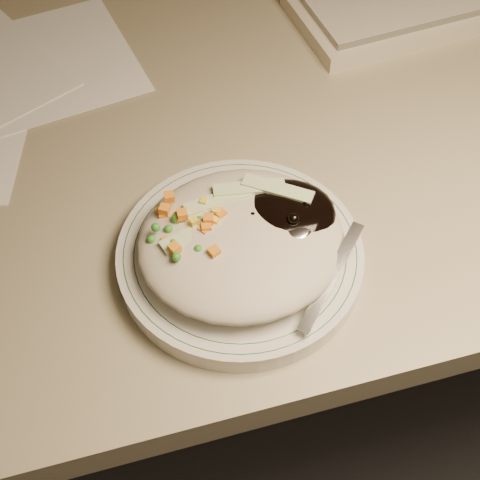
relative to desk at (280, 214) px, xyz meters
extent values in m
cube|color=gray|center=(0.00, 0.00, 0.18)|extent=(1.40, 0.70, 0.04)
cylinder|color=silver|center=(-0.11, -0.20, 0.21)|extent=(0.23, 0.23, 0.02)
torus|color=#144723|center=(-0.11, -0.20, 0.22)|extent=(0.22, 0.22, 0.00)
torus|color=#144723|center=(-0.11, -0.20, 0.22)|extent=(0.20, 0.20, 0.00)
ellipsoid|color=#B4AA92|center=(-0.11, -0.21, 0.24)|extent=(0.19, 0.18, 0.04)
ellipsoid|color=black|center=(-0.07, -0.19, 0.25)|extent=(0.10, 0.09, 0.03)
ellipsoid|color=orange|center=(-0.16, -0.19, 0.24)|extent=(0.08, 0.08, 0.02)
sphere|color=black|center=(-0.10, -0.19, 0.25)|extent=(0.01, 0.01, 0.01)
sphere|color=black|center=(-0.07, -0.18, 0.25)|extent=(0.01, 0.01, 0.01)
sphere|color=black|center=(-0.05, -0.19, 0.26)|extent=(0.01, 0.01, 0.01)
sphere|color=black|center=(-0.05, -0.18, 0.25)|extent=(0.01, 0.01, 0.01)
sphere|color=black|center=(-0.07, -0.21, 0.26)|extent=(0.01, 0.01, 0.01)
sphere|color=black|center=(-0.07, -0.19, 0.25)|extent=(0.01, 0.01, 0.01)
sphere|color=black|center=(-0.06, -0.18, 0.25)|extent=(0.01, 0.01, 0.01)
cube|color=orange|center=(-0.16, -0.18, 0.26)|extent=(0.01, 0.01, 0.01)
cube|color=orange|center=(-0.15, -0.20, 0.25)|extent=(0.01, 0.01, 0.01)
cube|color=orange|center=(-0.18, -0.16, 0.26)|extent=(0.01, 0.01, 0.01)
cube|color=orange|center=(-0.14, -0.19, 0.26)|extent=(0.01, 0.01, 0.01)
cube|color=orange|center=(-0.14, -0.20, 0.26)|extent=(0.01, 0.01, 0.01)
cube|color=orange|center=(-0.18, -0.16, 0.25)|extent=(0.01, 0.01, 0.01)
cube|color=orange|center=(-0.16, -0.18, 0.26)|extent=(0.01, 0.01, 0.01)
cube|color=orange|center=(-0.15, -0.20, 0.26)|extent=(0.01, 0.01, 0.01)
cube|color=orange|center=(-0.13, -0.18, 0.26)|extent=(0.01, 0.01, 0.01)
cube|color=orange|center=(-0.17, -0.15, 0.26)|extent=(0.01, 0.01, 0.01)
cube|color=orange|center=(-0.18, -0.21, 0.26)|extent=(0.01, 0.01, 0.01)
cube|color=orange|center=(-0.14, -0.22, 0.26)|extent=(0.01, 0.01, 0.01)
cube|color=orange|center=(-0.18, -0.20, 0.25)|extent=(0.01, 0.01, 0.01)
cube|color=orange|center=(-0.18, -0.16, 0.25)|extent=(0.01, 0.01, 0.01)
sphere|color=#388C28|center=(-0.14, -0.19, 0.25)|extent=(0.01, 0.01, 0.01)
sphere|color=#388C28|center=(-0.18, -0.22, 0.26)|extent=(0.01, 0.01, 0.01)
sphere|color=#388C28|center=(-0.18, -0.19, 0.26)|extent=(0.01, 0.01, 0.01)
sphere|color=#388C28|center=(-0.19, -0.19, 0.26)|extent=(0.01, 0.01, 0.01)
sphere|color=#388C28|center=(-0.15, -0.18, 0.25)|extent=(0.01, 0.01, 0.01)
sphere|color=#388C28|center=(-0.14, -0.21, 0.25)|extent=(0.01, 0.01, 0.01)
sphere|color=#388C28|center=(-0.16, -0.19, 0.25)|extent=(0.01, 0.01, 0.01)
sphere|color=#388C28|center=(-0.17, -0.21, 0.25)|extent=(0.01, 0.01, 0.01)
sphere|color=#388C28|center=(-0.19, -0.19, 0.25)|extent=(0.01, 0.01, 0.01)
sphere|color=#388C28|center=(-0.17, -0.18, 0.26)|extent=(0.01, 0.01, 0.01)
sphere|color=#388C28|center=(-0.17, -0.18, 0.26)|extent=(0.01, 0.01, 0.01)
sphere|color=#388C28|center=(-0.18, -0.20, 0.25)|extent=(0.01, 0.01, 0.01)
sphere|color=#388C28|center=(-0.16, -0.21, 0.26)|extent=(0.01, 0.01, 0.01)
sphere|color=#388C28|center=(-0.12, -0.16, 0.25)|extent=(0.01, 0.01, 0.01)
cube|color=yellow|center=(-0.15, -0.18, 0.25)|extent=(0.01, 0.01, 0.01)
cube|color=yellow|center=(-0.13, -0.19, 0.26)|extent=(0.01, 0.01, 0.01)
cube|color=yellow|center=(-0.16, -0.18, 0.25)|extent=(0.01, 0.01, 0.01)
cube|color=yellow|center=(-0.15, -0.19, 0.26)|extent=(0.01, 0.01, 0.01)
cube|color=yellow|center=(-0.16, -0.19, 0.25)|extent=(0.01, 0.01, 0.01)
cube|color=yellow|center=(-0.13, -0.18, 0.26)|extent=(0.01, 0.01, 0.01)
cube|color=yellow|center=(-0.14, -0.17, 0.26)|extent=(0.01, 0.01, 0.01)
cube|color=yellow|center=(-0.15, -0.19, 0.25)|extent=(0.01, 0.01, 0.01)
cube|color=#B2D18C|center=(-0.12, -0.17, 0.26)|extent=(0.07, 0.02, 0.00)
cube|color=#B2D18C|center=(-0.09, -0.16, 0.26)|extent=(0.07, 0.03, 0.00)
cube|color=#B2D18C|center=(-0.15, -0.20, 0.26)|extent=(0.07, 0.03, 0.00)
cube|color=#B2D18C|center=(-0.07, -0.17, 0.26)|extent=(0.06, 0.05, 0.00)
cube|color=#B2D18C|center=(-0.11, -0.21, 0.25)|extent=(0.07, 0.03, 0.00)
ellipsoid|color=silver|center=(-0.07, -0.21, 0.25)|extent=(0.06, 0.06, 0.01)
cube|color=silver|center=(-0.05, -0.26, 0.24)|extent=(0.09, 0.09, 0.03)
cube|color=white|center=(-0.31, 0.15, 0.20)|extent=(0.33, 0.26, 0.00)
camera|label=1|loc=(-0.21, -0.56, 0.73)|focal=50.00mm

